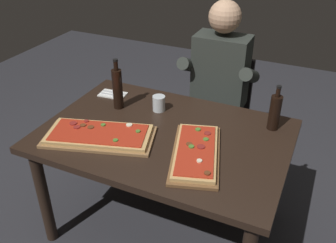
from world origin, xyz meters
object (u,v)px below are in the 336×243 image
dining_table (164,147)px  wine_bottle_dark (118,88)px  oil_bottle_amber (275,112)px  seated_diner (218,85)px  pizza_rectangular_front (99,135)px  tumbler_near_camera (159,104)px  pizza_rectangular_left (196,152)px  diner_chair (220,108)px

dining_table → wine_bottle_dark: size_ratio=4.27×
oil_bottle_amber → seated_diner: size_ratio=0.21×
dining_table → pizza_rectangular_front: bearing=-147.0°
wine_bottle_dark → tumbler_near_camera: wine_bottle_dark is taller
pizza_rectangular_front → tumbler_near_camera: size_ratio=6.78×
seated_diner → wine_bottle_dark: bearing=-129.1°
tumbler_near_camera → pizza_rectangular_left: bearing=-42.5°
pizza_rectangular_left → oil_bottle_amber: 0.54m
pizza_rectangular_left → wine_bottle_dark: 0.70m
pizza_rectangular_left → wine_bottle_dark: size_ratio=1.77×
pizza_rectangular_front → oil_bottle_amber: size_ratio=2.42×
wine_bottle_dark → oil_bottle_amber: (0.94, 0.16, -0.03)m
diner_chair → pizza_rectangular_front: bearing=-110.2°
seated_diner → diner_chair: bearing=90.0°
pizza_rectangular_front → tumbler_near_camera: (0.16, 0.43, 0.02)m
dining_table → seated_diner: seated_diner is taller
tumbler_near_camera → wine_bottle_dark: bearing=-163.5°
pizza_rectangular_left → seated_diner: size_ratio=0.44×
dining_table → pizza_rectangular_front: (-0.31, -0.20, 0.12)m
dining_table → pizza_rectangular_front: pizza_rectangular_front is taller
pizza_rectangular_left → diner_chair: diner_chair is taller
tumbler_near_camera → seated_diner: seated_diner is taller
pizza_rectangular_left → oil_bottle_amber: size_ratio=2.11×
pizza_rectangular_front → pizza_rectangular_left: size_ratio=1.15×
wine_bottle_dark → tumbler_near_camera: (0.25, 0.07, -0.09)m
wine_bottle_dark → oil_bottle_amber: bearing=9.4°
oil_bottle_amber → diner_chair: oil_bottle_amber is taller
pizza_rectangular_left → dining_table: bearing=152.5°
diner_chair → tumbler_near_camera: bearing=-109.6°
dining_table → diner_chair: diner_chair is taller
pizza_rectangular_front → wine_bottle_dark: size_ratio=2.03×
dining_table → pizza_rectangular_left: pizza_rectangular_left is taller
seated_diner → tumbler_near_camera: bearing=-113.8°
wine_bottle_dark → seated_diner: size_ratio=0.25×
pizza_rectangular_left → oil_bottle_amber: (0.31, 0.44, 0.09)m
pizza_rectangular_front → dining_table: bearing=33.0°
diner_chair → wine_bottle_dark: bearing=-124.0°
pizza_rectangular_left → seated_diner: (-0.16, 0.86, -0.02)m
tumbler_near_camera → seated_diner: bearing=66.2°
pizza_rectangular_left → wine_bottle_dark: wine_bottle_dark is taller
pizza_rectangular_front → oil_bottle_amber: (0.86, 0.51, 0.09)m
tumbler_near_camera → diner_chair: diner_chair is taller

